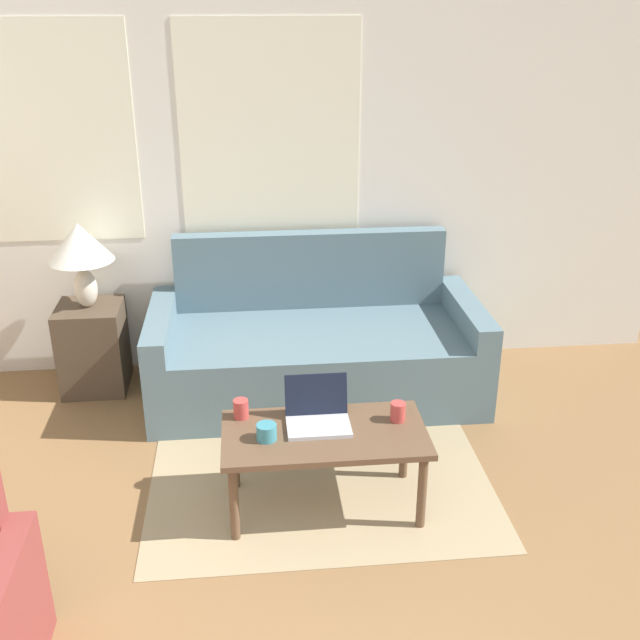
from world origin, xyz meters
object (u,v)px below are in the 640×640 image
table_lamp (80,248)px  cup_yellow (267,432)px  laptop (318,414)px  cup_navy (241,409)px  cup_white (398,412)px  couch (315,349)px  coffee_table (325,441)px

table_lamp → cup_yellow: size_ratio=5.57×
laptop → cup_navy: laptop is taller
cup_navy → cup_white: size_ratio=1.00×
laptop → cup_yellow: laptop is taller
table_lamp → couch: bearing=-7.0°
cup_yellow → couch: bearing=74.4°
cup_yellow → cup_white: (0.63, 0.11, 0.01)m
table_lamp → coffee_table: (1.31, -1.37, -0.56)m
laptop → table_lamp: bearing=134.9°
couch → table_lamp: table_lamp is taller
table_lamp → cup_white: 2.17m
couch → cup_navy: couch is taller
laptop → couch: bearing=85.1°
laptop → cup_yellow: bearing=-155.3°
couch → coffee_table: 1.20m
couch → cup_white: (0.29, -1.13, 0.19)m
cup_white → cup_yellow: bearing=-170.6°
table_lamp → cup_white: table_lamp is taller
couch → cup_white: couch is taller
cup_yellow → cup_white: size_ratio=1.00×
laptop → cup_yellow: 0.27m
table_lamp → coffee_table: table_lamp is taller
laptop → cup_navy: size_ratio=3.21×
coffee_table → laptop: bearing=108.2°
coffee_table → cup_yellow: 0.29m
couch → table_lamp: (-1.39, 0.17, 0.65)m
coffee_table → laptop: laptop is taller
coffee_table → cup_navy: size_ratio=10.28×
table_lamp → cup_white: (1.67, -1.30, -0.46)m
cup_white → cup_navy: bearing=172.1°
couch → cup_yellow: (-0.34, -1.24, 0.18)m
cup_navy → cup_yellow: (0.12, -0.21, -0.01)m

